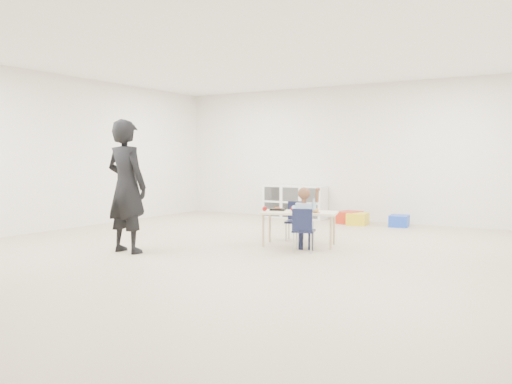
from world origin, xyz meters
The scene contains 16 objects.
room centered at (0.00, 0.00, 1.40)m, with size 9.00×9.02×2.80m.
table centered at (0.54, 1.00, 0.26)m, with size 1.22×0.85×0.51m.
chair_near centered at (0.83, 0.57, 0.30)m, with size 0.30×0.28×0.61m, color black, non-canonical shape.
chair_far centered at (0.25, 1.43, 0.30)m, with size 0.30×0.28×0.61m, color black, non-canonical shape.
child centered at (0.83, 0.57, 0.48)m, with size 0.41×0.41×0.96m, color #A2BDDC, non-canonical shape.
lunch_tray_near centered at (0.65, 1.06, 0.52)m, with size 0.22×0.16×0.03m, color black.
lunch_tray_far centered at (0.18, 0.99, 0.52)m, with size 0.22×0.16×0.03m, color black.
milk_carton centered at (0.57, 0.91, 0.56)m, with size 0.07×0.07×0.10m, color white.
bread_roll centered at (0.82, 0.97, 0.54)m, with size 0.09×0.09×0.07m, color tan.
apple_near centered at (0.44, 1.01, 0.54)m, with size 0.07×0.07×0.07m, color maroon.
apple_far centered at (0.06, 0.81, 0.54)m, with size 0.07×0.07×0.07m, color maroon.
cubby_shelf centered at (-1.20, 4.28, 0.35)m, with size 1.40×0.40×0.70m, color white.
adult centered at (-1.24, -0.73, 0.91)m, with size 0.66×0.44×1.82m, color black.
bin_red centered at (0.17, 3.98, 0.12)m, with size 0.38×0.49×0.24m, color red.
bin_yellow centered at (0.40, 3.85, 0.11)m, with size 0.36×0.47×0.23m, color gold.
bin_blue centered at (1.17, 3.98, 0.11)m, with size 0.34×0.44×0.22m, color #183EBB.
Camera 1 is at (4.09, -6.16, 1.30)m, focal length 38.00 mm.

